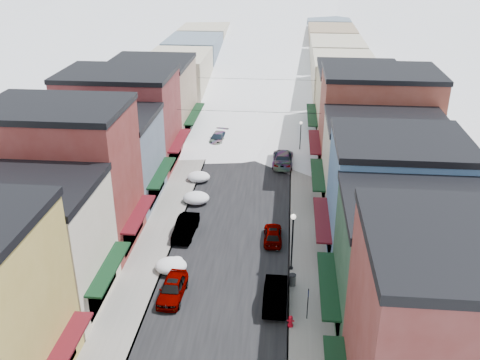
% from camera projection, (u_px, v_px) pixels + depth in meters
% --- Properties ---
extents(road, '(10.00, 160.00, 0.01)m').
position_uv_depth(road, '(258.00, 111.00, 81.05)').
color(road, black).
rests_on(road, ground).
extents(sidewalk_left, '(3.20, 160.00, 0.15)m').
position_uv_depth(sidewalk_left, '(215.00, 110.00, 81.58)').
color(sidewalk_left, gray).
rests_on(sidewalk_left, ground).
extents(sidewalk_right, '(3.20, 160.00, 0.15)m').
position_uv_depth(sidewalk_right, '(302.00, 112.00, 80.47)').
color(sidewalk_right, gray).
rests_on(sidewalk_right, ground).
extents(curb_left, '(0.10, 160.00, 0.15)m').
position_uv_depth(curb_left, '(225.00, 110.00, 81.45)').
color(curb_left, slate).
rests_on(curb_left, ground).
extents(curb_right, '(0.10, 160.00, 0.15)m').
position_uv_depth(curb_right, '(292.00, 112.00, 80.60)').
color(curb_right, slate).
rests_on(curb_right, ground).
extents(bldg_l_cream, '(11.30, 8.20, 9.50)m').
position_uv_depth(bldg_l_cream, '(29.00, 245.00, 37.22)').
color(bldg_l_cream, beige).
rests_on(bldg_l_cream, ground).
extents(bldg_l_brick_near, '(12.30, 8.20, 12.50)m').
position_uv_depth(bldg_l_brick_near, '(64.00, 178.00, 43.87)').
color(bldg_l_brick_near, maroon).
rests_on(bldg_l_brick_near, ground).
extents(bldg_l_grayblue, '(11.30, 9.20, 9.00)m').
position_uv_depth(bldg_l_grayblue, '(105.00, 158.00, 52.24)').
color(bldg_l_grayblue, slate).
rests_on(bldg_l_grayblue, ground).
extents(bldg_l_brick_far, '(13.30, 9.20, 11.00)m').
position_uv_depth(bldg_l_brick_far, '(121.00, 119.00, 60.05)').
color(bldg_l_brick_far, maroon).
rests_on(bldg_l_brick_far, ground).
extents(bldg_l_tan, '(11.30, 11.20, 10.00)m').
position_uv_depth(bldg_l_tan, '(152.00, 99.00, 69.21)').
color(bldg_l_tan, '#9E8067').
rests_on(bldg_l_tan, ground).
extents(bldg_r_brick_near, '(12.30, 9.20, 12.50)m').
position_uv_depth(bldg_r_brick_near, '(471.00, 349.00, 25.75)').
color(bldg_r_brick_near, maroon).
rests_on(bldg_r_brick_near, ground).
extents(bldg_r_green, '(11.30, 9.20, 9.50)m').
position_uv_depth(bldg_r_green, '(417.00, 269.00, 34.56)').
color(bldg_r_green, '#1E3F29').
rests_on(bldg_r_green, ground).
extents(bldg_r_blue, '(11.30, 9.20, 10.50)m').
position_uv_depth(bldg_r_blue, '(394.00, 199.00, 42.49)').
color(bldg_r_blue, '#3F658F').
rests_on(bldg_r_blue, ground).
extents(bldg_r_cream, '(12.30, 9.20, 9.00)m').
position_uv_depth(bldg_r_cream, '(383.00, 164.00, 50.90)').
color(bldg_r_cream, beige).
rests_on(bldg_r_cream, ground).
extents(bldg_r_brick_far, '(13.30, 9.20, 11.50)m').
position_uv_depth(bldg_r_brick_far, '(376.00, 122.00, 58.47)').
color(bldg_r_brick_far, maroon).
rests_on(bldg_r_brick_far, ground).
extents(bldg_r_tan, '(11.30, 11.20, 9.50)m').
position_uv_depth(bldg_r_tan, '(357.00, 104.00, 68.01)').
color(bldg_r_tan, tan).
rests_on(bldg_r_tan, ground).
extents(distant_blocks, '(34.00, 55.00, 8.00)m').
position_uv_depth(distant_blocks, '(266.00, 54.00, 100.18)').
color(distant_blocks, gray).
rests_on(distant_blocks, ground).
extents(overhead_cables, '(16.40, 15.04, 0.04)m').
position_uv_depth(overhead_cables, '(253.00, 94.00, 67.16)').
color(overhead_cables, black).
rests_on(overhead_cables, ground).
extents(car_silver_sedan, '(1.87, 4.36, 1.47)m').
position_uv_depth(car_silver_sedan, '(173.00, 288.00, 39.32)').
color(car_silver_sedan, '#A2A4AA').
rests_on(car_silver_sedan, ground).
extents(car_dark_hatch, '(1.84, 4.71, 1.53)m').
position_uv_depth(car_dark_hatch, '(186.00, 227.00, 47.48)').
color(car_dark_hatch, black).
rests_on(car_dark_hatch, ground).
extents(car_silver_wagon, '(2.54, 5.00, 1.39)m').
position_uv_depth(car_silver_wagon, '(218.00, 138.00, 68.30)').
color(car_silver_wagon, gray).
rests_on(car_silver_wagon, ground).
extents(car_green_sedan, '(1.72, 4.84, 1.59)m').
position_uv_depth(car_green_sedan, '(276.00, 294.00, 38.66)').
color(car_green_sedan, black).
rests_on(car_green_sedan, ground).
extents(car_gray_suv, '(1.71, 3.98, 1.34)m').
position_uv_depth(car_gray_suv, '(273.00, 234.00, 46.55)').
color(car_gray_suv, gray).
rests_on(car_gray_suv, ground).
extents(car_black_sedan, '(2.38, 5.73, 1.66)m').
position_uv_depth(car_black_sedan, '(283.00, 158.00, 61.97)').
color(car_black_sedan, black).
rests_on(car_black_sedan, ground).
extents(car_lane_silver, '(2.38, 4.73, 1.54)m').
position_uv_depth(car_lane_silver, '(249.00, 107.00, 80.54)').
color(car_lane_silver, '#A1A2A9').
rests_on(car_lane_silver, ground).
extents(car_lane_white, '(3.32, 5.92, 1.56)m').
position_uv_depth(car_lane_white, '(267.00, 97.00, 85.33)').
color(car_lane_white, silver).
rests_on(car_lane_white, ground).
extents(fire_hydrant, '(0.50, 0.38, 0.85)m').
position_uv_depth(fire_hydrant, '(291.00, 321.00, 36.27)').
color(fire_hydrant, red).
rests_on(fire_hydrant, sidewalk_right).
extents(parking_sign, '(0.07, 0.34, 2.50)m').
position_uv_depth(parking_sign, '(308.00, 301.00, 36.54)').
color(parking_sign, black).
rests_on(parking_sign, sidewalk_right).
extents(trash_can, '(0.55, 0.55, 0.93)m').
position_uv_depth(trash_can, '(292.00, 280.00, 40.50)').
color(trash_can, '#595B5E').
rests_on(trash_can, sidewalk_right).
extents(streetlamp_near, '(0.41, 0.41, 4.91)m').
position_uv_depth(streetlamp_near, '(293.00, 235.00, 41.39)').
color(streetlamp_near, black).
rests_on(streetlamp_near, sidewalk_right).
extents(streetlamp_far, '(0.34, 0.34, 4.12)m').
position_uv_depth(streetlamp_far, '(301.00, 134.00, 63.92)').
color(streetlamp_far, black).
rests_on(streetlamp_far, sidewalk_right).
extents(planter_near, '(0.54, 0.47, 0.57)m').
position_uv_depth(planter_near, '(331.00, 342.00, 34.62)').
color(planter_near, '#416D31').
rests_on(planter_near, sidewalk_right).
extents(snow_pile_near, '(2.53, 2.76, 1.07)m').
position_uv_depth(snow_pile_near, '(172.00, 265.00, 42.45)').
color(snow_pile_near, white).
rests_on(snow_pile_near, ground).
extents(snow_pile_mid, '(2.65, 2.83, 1.12)m').
position_uv_depth(snow_pile_mid, '(197.00, 198.00, 53.29)').
color(snow_pile_mid, white).
rests_on(snow_pile_mid, ground).
extents(snow_pile_far, '(2.47, 2.72, 1.04)m').
position_uv_depth(snow_pile_far, '(199.00, 177.00, 58.01)').
color(snow_pile_far, white).
rests_on(snow_pile_far, ground).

